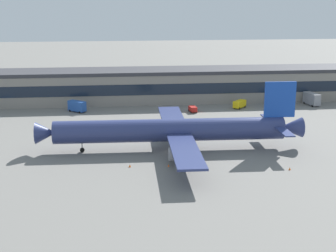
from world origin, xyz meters
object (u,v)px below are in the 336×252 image
(stair_truck, at_px, (77,106))
(traffic_cone_2, at_px, (290,169))
(airliner, at_px, (174,130))
(crew_van, at_px, (240,104))
(traffic_cone_1, at_px, (130,166))
(traffic_cone_0, at_px, (169,165))
(baggage_tug, at_px, (193,109))
(catering_truck, at_px, (312,98))
(fuel_truck, at_px, (278,102))

(stair_truck, bearing_deg, traffic_cone_2, -51.41)
(airliner, distance_m, crew_van, 52.28)
(stair_truck, xyz_separation_m, traffic_cone_2, (49.26, -61.73, -1.67))
(traffic_cone_1, bearing_deg, traffic_cone_0, -3.72)
(baggage_tug, bearing_deg, traffic_cone_1, -113.14)
(stair_truck, relative_size, traffic_cone_2, 10.07)
(crew_van, xyz_separation_m, catering_truck, (25.50, 2.12, 0.83))
(fuel_truck, bearing_deg, traffic_cone_2, -105.50)
(traffic_cone_2, bearing_deg, crew_van, 86.07)
(traffic_cone_1, relative_size, traffic_cone_2, 1.02)
(stair_truck, bearing_deg, catering_truck, 1.46)
(traffic_cone_2, bearing_deg, traffic_cone_0, 168.94)
(crew_van, height_order, fuel_truck, fuel_truck)
(crew_van, xyz_separation_m, traffic_cone_2, (-4.23, -61.62, -1.15))
(traffic_cone_0, relative_size, traffic_cone_1, 0.88)
(stair_truck, relative_size, catering_truck, 0.81)
(crew_van, distance_m, catering_truck, 25.60)
(baggage_tug, bearing_deg, stair_truck, 173.00)
(fuel_truck, relative_size, traffic_cone_0, 15.73)
(catering_truck, relative_size, traffic_cone_2, 12.36)
(crew_van, height_order, traffic_cone_0, crew_van)
(stair_truck, xyz_separation_m, catering_truck, (78.99, 2.01, 0.31))
(airliner, bearing_deg, baggage_tug, 74.60)
(baggage_tug, relative_size, stair_truck, 0.63)
(catering_truck, bearing_deg, airliner, -138.72)
(traffic_cone_1, bearing_deg, fuel_truck, 47.14)
(traffic_cone_1, distance_m, traffic_cone_2, 34.72)
(baggage_tug, relative_size, traffic_cone_0, 7.00)
(traffic_cone_0, bearing_deg, traffic_cone_1, 176.28)
(crew_van, distance_m, stair_truck, 53.50)
(fuel_truck, relative_size, traffic_cone_2, 14.15)
(crew_van, distance_m, traffic_cone_2, 61.78)
(stair_truck, xyz_separation_m, traffic_cone_0, (23.47, -56.69, -1.70))
(fuel_truck, height_order, traffic_cone_0, fuel_truck)
(airliner, relative_size, traffic_cone_1, 103.68)
(baggage_tug, xyz_separation_m, catering_truck, (41.95, 6.56, 1.21))
(catering_truck, bearing_deg, stair_truck, -178.54)
(catering_truck, bearing_deg, baggage_tug, -171.11)
(baggage_tug, bearing_deg, catering_truck, 8.89)
(fuel_truck, distance_m, traffic_cone_1, 75.12)
(traffic_cone_0, distance_m, traffic_cone_2, 26.28)
(crew_van, relative_size, fuel_truck, 0.61)
(traffic_cone_2, bearing_deg, fuel_truck, 74.50)
(crew_van, relative_size, traffic_cone_0, 9.60)
(airliner, bearing_deg, traffic_cone_1, -133.43)
(baggage_tug, relative_size, catering_truck, 0.51)
(stair_truck, xyz_separation_m, traffic_cone_1, (14.99, -56.14, -1.67))
(fuel_truck, distance_m, traffic_cone_0, 70.07)
(stair_truck, distance_m, traffic_cone_0, 61.38)
(fuel_truck, distance_m, traffic_cone_2, 62.95)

